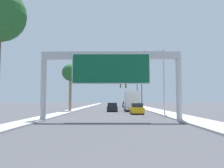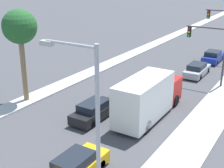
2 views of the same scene
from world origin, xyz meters
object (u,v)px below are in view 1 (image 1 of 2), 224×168
(car_mid_left, at_px, (137,109))
(street_lamp_right, at_px, (161,76))
(traffic_light_near_intersection, at_px, (136,91))
(car_near_center, at_px, (112,107))
(car_far_left, at_px, (126,105))
(sign_gantry, at_px, (111,68))
(truck_box_primary, at_px, (131,101))
(car_near_left, at_px, (127,105))
(traffic_light_mid_block, at_px, (132,90))
(palm_tree_background, at_px, (70,73))

(car_mid_left, bearing_deg, street_lamp_right, -40.73)
(traffic_light_near_intersection, distance_m, street_lamp_right, 22.17)
(car_near_center, relative_size, car_far_left, 1.08)
(sign_gantry, height_order, truck_box_primary, sign_gantry)
(car_far_left, bearing_deg, car_near_center, -99.16)
(car_near_left, height_order, truck_box_primary, truck_box_primary)
(car_far_left, distance_m, truck_box_primary, 19.29)
(car_near_left, height_order, street_lamp_right, street_lamp_right)
(sign_gantry, relative_size, car_mid_left, 3.07)
(car_near_center, height_order, traffic_light_mid_block, traffic_light_mid_block)
(car_near_center, height_order, car_far_left, car_near_center)
(sign_gantry, bearing_deg, street_lamp_right, 50.86)
(car_near_center, relative_size, traffic_light_near_intersection, 0.77)
(car_near_left, bearing_deg, palm_tree_background, -125.08)
(truck_box_primary, xyz_separation_m, street_lamp_right, (3.00, -11.85, 3.36))
(car_near_left, bearing_deg, street_lamp_right, -83.02)
(car_near_left, xyz_separation_m, car_far_left, (0.00, 6.62, 0.03))
(traffic_light_near_intersection, bearing_deg, palm_tree_background, -134.41)
(sign_gantry, xyz_separation_m, palm_tree_background, (-7.31, 17.10, 1.59))
(car_far_left, bearing_deg, traffic_light_near_intersection, -77.79)
(traffic_light_near_intersection, bearing_deg, sign_gantry, -100.25)
(car_near_center, distance_m, traffic_light_mid_block, 23.61)
(car_near_left, bearing_deg, car_far_left, 90.00)
(traffic_light_near_intersection, relative_size, palm_tree_background, 0.75)
(sign_gantry, bearing_deg, car_near_center, 90.00)
(car_near_left, distance_m, truck_box_primary, 12.69)
(car_mid_left, height_order, truck_box_primary, truck_box_primary)
(sign_gantry, distance_m, car_near_center, 17.93)
(car_far_left, relative_size, traffic_light_mid_block, 0.64)
(traffic_light_mid_block, height_order, palm_tree_background, palm_tree_background)
(sign_gantry, xyz_separation_m, car_near_left, (3.50, 32.48, -4.31))
(car_near_center, distance_m, traffic_light_near_intersection, 14.24)
(car_mid_left, relative_size, palm_tree_background, 0.53)
(car_near_center, distance_m, palm_tree_background, 9.38)
(truck_box_primary, relative_size, street_lamp_right, 0.98)
(car_near_left, bearing_deg, car_near_center, -103.07)
(street_lamp_right, bearing_deg, car_far_left, 95.51)
(car_near_center, height_order, palm_tree_background, palm_tree_background)
(sign_gantry, distance_m, car_mid_left, 11.93)
(car_near_left, relative_size, car_near_center, 1.01)
(sign_gantry, relative_size, car_far_left, 3.08)
(sign_gantry, bearing_deg, traffic_light_mid_block, 82.65)
(car_mid_left, distance_m, truck_box_primary, 9.33)
(traffic_light_mid_block, bearing_deg, street_lamp_right, -87.64)
(sign_gantry, bearing_deg, truck_box_primary, 79.99)
(truck_box_primary, height_order, palm_tree_background, palm_tree_background)
(car_near_center, distance_m, street_lamp_right, 12.27)
(car_mid_left, distance_m, palm_tree_background, 13.92)
(car_far_left, height_order, car_mid_left, car_mid_left)
(traffic_light_near_intersection, xyz_separation_m, street_lamp_right, (1.06, -22.12, 1.00))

